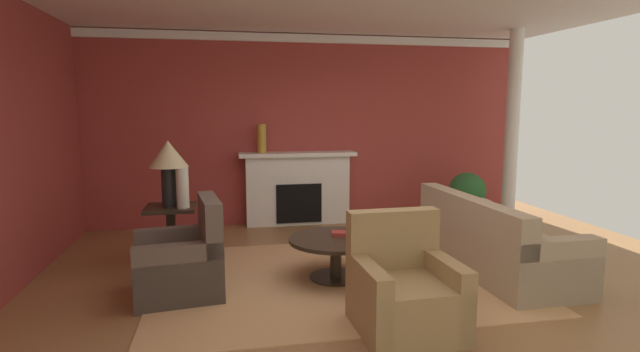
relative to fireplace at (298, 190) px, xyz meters
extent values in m
plane|color=olive|center=(0.17, -2.74, -0.54)|extent=(8.63, 8.63, 0.00)
cube|color=#9E3833|center=(0.17, 0.21, 0.93)|extent=(7.24, 0.12, 2.93)
cube|color=white|center=(0.17, 0.13, 2.31)|extent=(7.24, 0.08, 0.12)
cube|color=tan|center=(0.02, -2.52, -0.53)|extent=(3.77, 2.77, 0.01)
cube|color=white|center=(0.00, 0.01, 0.00)|extent=(1.60, 0.25, 1.07)
cube|color=black|center=(0.00, -0.01, -0.19)|extent=(0.70, 0.26, 0.60)
cube|color=white|center=(0.00, -0.02, 0.56)|extent=(1.80, 0.35, 0.06)
cube|color=tan|center=(1.84, -2.62, -0.31)|extent=(0.96, 2.12, 0.45)
cube|color=tan|center=(1.49, -2.63, 0.11)|extent=(0.26, 2.10, 0.40)
cube|color=tan|center=(1.87, -3.57, -0.23)|extent=(0.91, 0.23, 0.62)
cube|color=tan|center=(1.82, -1.67, -0.23)|extent=(0.91, 0.23, 0.62)
cube|color=brown|center=(-1.59, -2.67, -0.32)|extent=(0.90, 0.90, 0.44)
cube|color=brown|center=(-1.27, -2.63, 0.16)|extent=(0.26, 0.81, 0.51)
cube|color=brown|center=(-1.63, -2.34, -0.24)|extent=(0.81, 0.24, 0.60)
cube|color=brown|center=(-1.55, -2.99, -0.24)|extent=(0.81, 0.24, 0.60)
cube|color=#9E7A4C|center=(0.30, -3.84, -0.32)|extent=(0.82, 0.82, 0.44)
cube|color=#9E7A4C|center=(0.29, -3.52, 0.16)|extent=(0.80, 0.18, 0.51)
cube|color=#9E7A4C|center=(-0.03, -3.85, -0.24)|extent=(0.16, 0.80, 0.60)
cube|color=#9E7A4C|center=(0.63, -3.83, -0.24)|extent=(0.16, 0.80, 0.60)
cylinder|color=#2D2319|center=(0.02, -2.52, -0.11)|extent=(1.00, 1.00, 0.04)
cylinder|color=#2D2319|center=(0.02, -2.52, -0.33)|extent=(0.12, 0.12, 0.41)
cylinder|color=#2D2319|center=(0.02, -2.52, -0.52)|extent=(0.56, 0.56, 0.03)
cube|color=#2D2319|center=(-1.73, -1.72, 0.14)|extent=(0.56, 0.56, 0.04)
cube|color=#2D2319|center=(-1.73, -1.72, -0.21)|extent=(0.10, 0.10, 0.66)
cube|color=#2D2319|center=(-1.73, -1.72, -0.52)|extent=(0.45, 0.45, 0.04)
cylinder|color=black|center=(-1.73, -1.72, 0.39)|extent=(0.18, 0.18, 0.45)
cone|color=#C6B284|center=(-1.73, -1.72, 0.76)|extent=(0.44, 0.44, 0.30)
cylinder|color=#B7892D|center=(-0.55, -0.05, 0.81)|extent=(0.14, 0.14, 0.44)
cylinder|color=beige|center=(-1.58, -1.84, 0.39)|extent=(0.14, 0.14, 0.45)
cube|color=maroon|center=(0.12, -2.45, -0.07)|extent=(0.28, 0.21, 0.04)
cylinder|color=#BCB29E|center=(2.51, -0.66, -0.39)|extent=(0.32, 0.32, 0.30)
sphere|color=#28602D|center=(2.51, -0.66, 0.02)|extent=(0.56, 0.56, 0.56)
cylinder|color=white|center=(3.08, -0.86, 0.93)|extent=(0.20, 0.20, 2.93)
camera|label=1|loc=(-1.13, -7.43, 1.29)|focal=27.49mm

